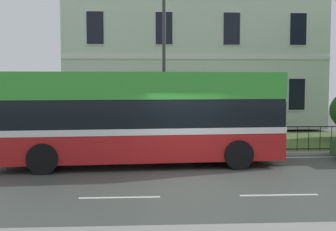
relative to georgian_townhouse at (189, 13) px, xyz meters
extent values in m
cube|color=#424743|center=(-1.65, -16.70, -7.18)|extent=(60.00, 56.00, 0.06)
cube|color=silver|center=(-1.65, -13.05, -7.15)|extent=(54.00, 0.14, 0.01)
cube|color=silver|center=(-3.65, -18.50, -7.15)|extent=(2.00, 0.12, 0.01)
cube|color=silver|center=(0.35, -18.50, -7.15)|extent=(2.00, 0.12, 0.01)
cube|color=#9E9E99|center=(-1.65, -12.58, -7.09)|extent=(57.00, 0.24, 0.12)
cube|color=#4F6A31|center=(-1.65, -9.41, -7.09)|extent=(57.00, 6.10, 0.12)
cube|color=silver|center=(0.00, 0.00, -1.22)|extent=(14.76, 9.52, 11.64)
cube|color=white|center=(0.00, -4.78, -3.03)|extent=(14.76, 0.06, 0.20)
cube|color=#2D333D|center=(0.00, -4.79, -5.93)|extent=(1.10, 0.06, 2.20)
cube|color=white|center=(-5.54, -4.79, -5.07)|extent=(1.00, 0.04, 1.83)
cube|color=black|center=(-5.54, -4.81, -5.07)|extent=(0.90, 0.03, 1.73)
cube|color=white|center=(-1.85, -4.79, -5.07)|extent=(1.00, 0.04, 1.83)
cube|color=black|center=(-1.85, -4.81, -5.07)|extent=(0.90, 0.03, 1.73)
cube|color=white|center=(1.85, -4.79, -5.07)|extent=(1.00, 0.04, 1.83)
cube|color=black|center=(1.85, -4.81, -5.07)|extent=(0.90, 0.03, 1.73)
cube|color=white|center=(5.54, -4.79, -5.07)|extent=(1.00, 0.04, 1.83)
cube|color=black|center=(5.54, -4.81, -5.07)|extent=(0.90, 0.03, 1.73)
cube|color=white|center=(-5.54, -4.79, -1.48)|extent=(1.00, 0.04, 1.83)
cube|color=black|center=(-5.54, -4.81, -1.48)|extent=(0.90, 0.03, 1.73)
cube|color=white|center=(-1.85, -4.79, -1.48)|extent=(1.00, 0.04, 1.83)
cube|color=black|center=(-1.85, -4.81, -1.48)|extent=(0.90, 0.03, 1.73)
cube|color=white|center=(1.85, -4.79, -1.48)|extent=(1.00, 0.04, 1.83)
cube|color=black|center=(1.85, -4.81, -1.48)|extent=(0.90, 0.03, 1.73)
cube|color=white|center=(5.54, -4.79, -1.48)|extent=(1.00, 0.04, 1.83)
cube|color=black|center=(5.54, -4.81, -1.48)|extent=(0.90, 0.03, 1.73)
cube|color=black|center=(0.00, -12.30, -6.08)|extent=(18.74, 0.04, 0.04)
cube|color=black|center=(0.00, -12.30, -6.95)|extent=(18.74, 0.04, 0.04)
cylinder|color=black|center=(-8.00, -12.30, -6.56)|extent=(0.02, 0.02, 0.95)
cylinder|color=black|center=(-7.54, -12.30, -6.56)|extent=(0.02, 0.02, 0.95)
cylinder|color=black|center=(-7.09, -12.30, -6.56)|extent=(0.02, 0.02, 0.95)
cylinder|color=black|center=(-6.63, -12.30, -6.56)|extent=(0.02, 0.02, 0.95)
cylinder|color=black|center=(-6.17, -12.30, -6.56)|extent=(0.02, 0.02, 0.95)
cylinder|color=black|center=(-5.71, -12.30, -6.56)|extent=(0.02, 0.02, 0.95)
cylinder|color=black|center=(-5.26, -12.30, -6.56)|extent=(0.02, 0.02, 0.95)
cylinder|color=black|center=(-4.80, -12.30, -6.56)|extent=(0.02, 0.02, 0.95)
cylinder|color=black|center=(-4.34, -12.30, -6.56)|extent=(0.02, 0.02, 0.95)
cylinder|color=black|center=(-3.89, -12.30, -6.56)|extent=(0.02, 0.02, 0.95)
cylinder|color=black|center=(-3.43, -12.30, -6.56)|extent=(0.02, 0.02, 0.95)
cylinder|color=black|center=(-2.97, -12.30, -6.56)|extent=(0.02, 0.02, 0.95)
cylinder|color=black|center=(-2.51, -12.30, -6.56)|extent=(0.02, 0.02, 0.95)
cylinder|color=black|center=(-2.06, -12.30, -6.56)|extent=(0.02, 0.02, 0.95)
cylinder|color=black|center=(-1.60, -12.30, -6.56)|extent=(0.02, 0.02, 0.95)
cylinder|color=black|center=(-1.14, -12.30, -6.56)|extent=(0.02, 0.02, 0.95)
cylinder|color=black|center=(-0.69, -12.30, -6.56)|extent=(0.02, 0.02, 0.95)
cylinder|color=black|center=(-0.23, -12.30, -6.56)|extent=(0.02, 0.02, 0.95)
cylinder|color=black|center=(0.23, -12.30, -6.56)|extent=(0.02, 0.02, 0.95)
cylinder|color=black|center=(0.69, -12.30, -6.56)|extent=(0.02, 0.02, 0.95)
cylinder|color=black|center=(1.14, -12.30, -6.56)|extent=(0.02, 0.02, 0.95)
cylinder|color=black|center=(1.60, -12.30, -6.56)|extent=(0.02, 0.02, 0.95)
cylinder|color=black|center=(2.06, -12.30, -6.56)|extent=(0.02, 0.02, 0.95)
cylinder|color=black|center=(2.51, -12.30, -6.56)|extent=(0.02, 0.02, 0.95)
cylinder|color=black|center=(2.97, -12.30, -6.56)|extent=(0.02, 0.02, 0.95)
cylinder|color=black|center=(3.43, -12.30, -6.56)|extent=(0.02, 0.02, 0.95)
cylinder|color=black|center=(3.89, -12.30, -6.56)|extent=(0.02, 0.02, 0.95)
cylinder|color=black|center=(4.34, -12.30, -6.56)|extent=(0.02, 0.02, 0.95)
cube|color=#B41A1B|center=(-3.13, -14.21, -6.38)|extent=(9.50, 3.01, 1.04)
cube|color=white|center=(-3.13, -14.21, -5.90)|extent=(9.52, 3.03, 0.20)
cube|color=black|center=(-3.13, -14.21, -5.37)|extent=(9.42, 2.97, 0.98)
cube|color=green|center=(-3.13, -14.21, -4.44)|extent=(9.50, 3.01, 0.87)
cube|color=black|center=(1.56, -13.90, -5.41)|extent=(0.19, 2.02, 0.90)
cube|color=black|center=(1.56, -13.90, -4.49)|extent=(0.17, 1.73, 0.55)
cylinder|color=silver|center=(1.51, -13.14, -6.67)|extent=(0.05, 0.20, 0.20)
cylinder|color=silver|center=(1.61, -14.67, -6.67)|extent=(0.05, 0.20, 0.20)
cylinder|color=black|center=(-0.12, -12.86, -6.67)|extent=(0.98, 0.36, 0.96)
cylinder|color=black|center=(0.03, -15.16, -6.67)|extent=(0.98, 0.36, 0.96)
cylinder|color=black|center=(-6.29, -13.26, -6.67)|extent=(0.98, 0.36, 0.96)
cylinder|color=black|center=(-6.14, -15.56, -6.67)|extent=(0.98, 0.36, 0.96)
cylinder|color=#333338|center=(-2.21, -11.86, -3.72)|extent=(0.14, 0.14, 6.62)
camera|label=1|loc=(-3.12, -29.56, -4.26)|focal=48.65mm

